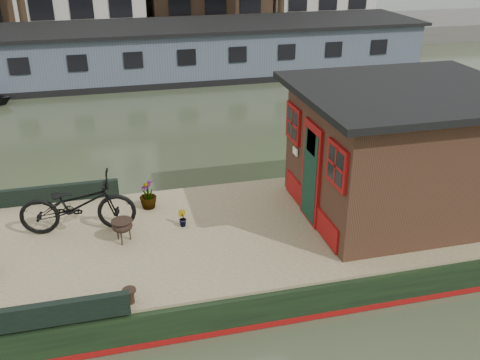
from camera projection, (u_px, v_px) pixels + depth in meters
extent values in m
plane|color=#313924|center=(286.00, 251.00, 10.26)|extent=(120.00, 120.00, 0.00)
cube|color=black|center=(287.00, 238.00, 10.13)|extent=(12.00, 4.00, 0.60)
cube|color=maroon|center=(286.00, 249.00, 10.24)|extent=(12.02, 4.02, 0.10)
cube|color=#9C9061|center=(287.00, 223.00, 10.00)|extent=(11.80, 3.80, 0.05)
cube|color=black|center=(42.00, 195.00, 10.61)|extent=(3.00, 0.12, 0.35)
cube|color=black|center=(18.00, 319.00, 7.24)|extent=(3.00, 0.12, 0.35)
cube|color=black|center=(401.00, 154.00, 9.98)|extent=(3.50, 3.00, 2.30)
cube|color=black|center=(410.00, 91.00, 9.46)|extent=(4.00, 3.50, 0.12)
cube|color=maroon|center=(311.00, 173.00, 9.67)|extent=(0.06, 0.80, 1.90)
cube|color=black|center=(310.00, 176.00, 9.69)|extent=(0.04, 0.64, 1.70)
cube|color=maroon|center=(337.00, 166.00, 8.50)|extent=(0.06, 0.72, 0.72)
cube|color=maroon|center=(294.00, 123.00, 10.34)|extent=(0.06, 0.72, 0.72)
imported|color=black|center=(77.00, 205.00, 9.47)|extent=(2.09, 0.90, 1.07)
imported|color=maroon|center=(182.00, 218.00, 9.79)|extent=(0.21, 0.22, 0.32)
imported|color=#9D372A|center=(148.00, 194.00, 10.37)|extent=(0.33, 0.33, 0.59)
cylinder|color=black|center=(130.00, 296.00, 7.78)|extent=(0.20, 0.20, 0.23)
cube|color=#46525D|center=(179.00, 52.00, 22.12)|extent=(20.00, 4.00, 2.00)
cube|color=black|center=(178.00, 26.00, 21.67)|extent=(20.40, 4.40, 0.12)
cube|color=black|center=(180.00, 73.00, 22.50)|extent=(20.00, 4.05, 0.24)
cube|color=#47443F|center=(162.00, 37.00, 28.06)|extent=(60.00, 6.00, 0.90)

